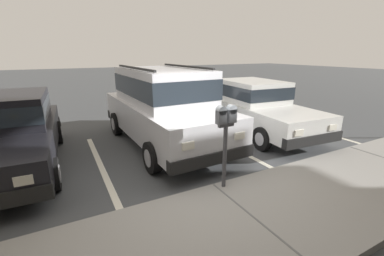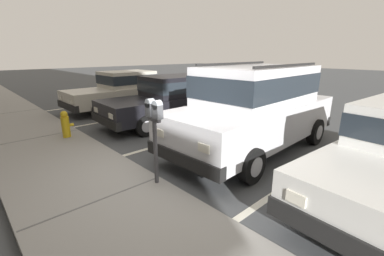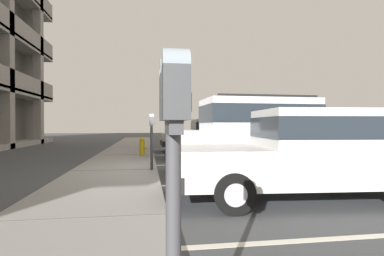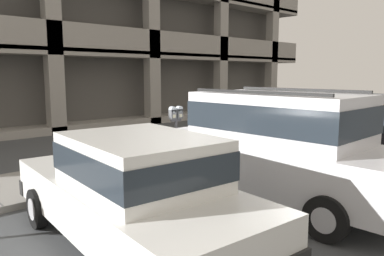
{
  "view_description": "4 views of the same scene",
  "coord_description": "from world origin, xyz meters",
  "px_view_note": "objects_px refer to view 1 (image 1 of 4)",
  "views": [
    {
      "loc": [
        2.23,
        3.64,
        2.37
      ],
      "look_at": [
        0.06,
        -0.48,
        0.99
      ],
      "focal_mm": 24.0,
      "sensor_mm": 36.0,
      "label": 1
    },
    {
      "loc": [
        -3.45,
        2.6,
        2.25
      ],
      "look_at": [
        0.11,
        -0.69,
        0.83
      ],
      "focal_mm": 24.0,
      "sensor_mm": 36.0,
      "label": 2
    },
    {
      "loc": [
        -7.88,
        0.48,
        1.28
      ],
      "look_at": [
        0.06,
        -0.73,
        1.2
      ],
      "focal_mm": 28.0,
      "sensor_mm": 36.0,
      "label": 3
    },
    {
      "loc": [
        -5.69,
        -6.32,
        2.31
      ],
      "look_at": [
        -0.44,
        -0.56,
        1.17
      ],
      "focal_mm": 35.0,
      "sensor_mm": 36.0,
      "label": 4
    }
  ],
  "objects_px": {
    "silver_suv": "(163,104)",
    "parking_meter_near": "(226,127)",
    "dark_hatchback": "(8,130)",
    "red_sedan": "(255,105)"
  },
  "relations": [
    {
      "from": "red_sedan",
      "to": "dark_hatchback",
      "type": "distance_m",
      "value": 6.3
    },
    {
      "from": "silver_suv",
      "to": "parking_meter_near",
      "type": "relative_size",
      "value": 3.36
    },
    {
      "from": "silver_suv",
      "to": "parking_meter_near",
      "type": "bearing_deg",
      "value": 87.76
    },
    {
      "from": "dark_hatchback",
      "to": "parking_meter_near",
      "type": "distance_m",
      "value": 4.5
    },
    {
      "from": "red_sedan",
      "to": "silver_suv",
      "type": "bearing_deg",
      "value": 0.71
    },
    {
      "from": "red_sedan",
      "to": "dark_hatchback",
      "type": "height_order",
      "value": "same"
    },
    {
      "from": "red_sedan",
      "to": "parking_meter_near",
      "type": "xyz_separation_m",
      "value": [
        2.94,
        2.64,
        0.37
      ]
    },
    {
      "from": "silver_suv",
      "to": "red_sedan",
      "type": "height_order",
      "value": "silver_suv"
    },
    {
      "from": "silver_suv",
      "to": "dark_hatchback",
      "type": "relative_size",
      "value": 1.06
    },
    {
      "from": "silver_suv",
      "to": "parking_meter_near",
      "type": "distance_m",
      "value": 2.83
    }
  ]
}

